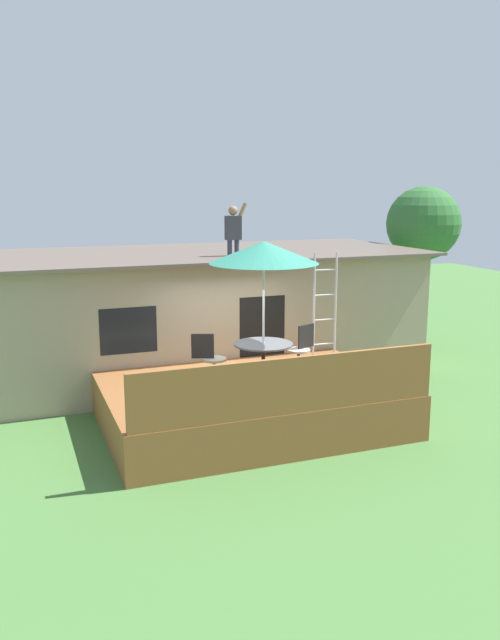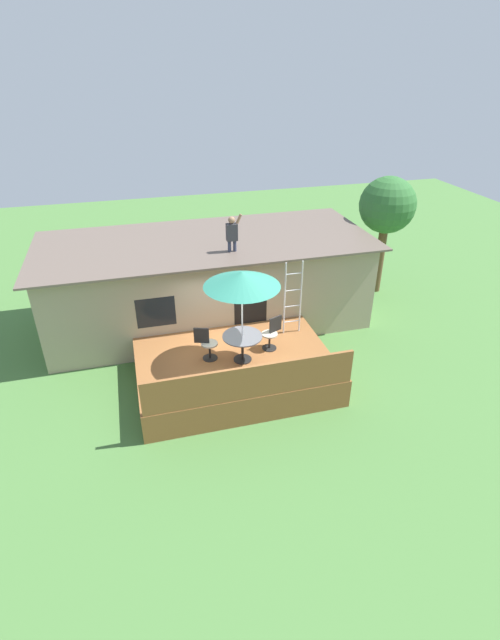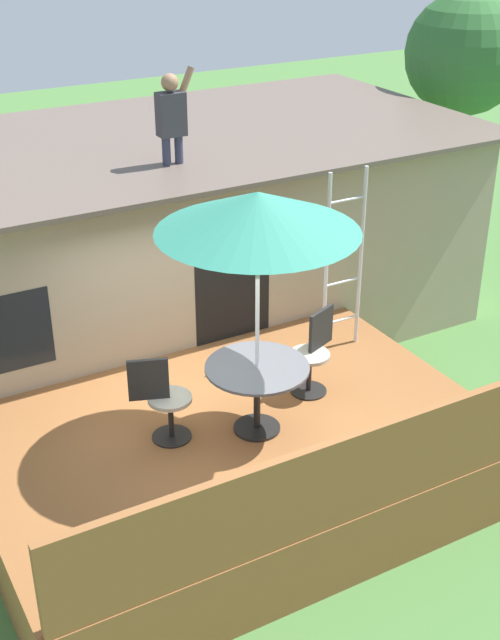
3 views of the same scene
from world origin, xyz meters
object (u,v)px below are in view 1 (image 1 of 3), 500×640
object	(u,v)px
patio_chair_left	(210,359)
step_ladder	(325,307)
patio_table	(263,352)
patio_chair_right	(301,350)
backyard_tree	(423,226)
patio_umbrella	(264,252)
person_figure	(234,227)

from	to	relation	value
patio_chair_left	step_ladder	bearing A→B (deg)	34.96
patio_table	patio_chair_right	bearing A→B (deg)	22.26
patio_table	backyard_tree	size ratio (longest dim) A/B	0.24
step_ladder	patio_umbrella	bearing A→B (deg)	-149.24
patio_umbrella	person_figure	bearing A→B (deg)	81.56
patio_table	patio_chair_left	world-z (taller)	patio_chair_left
patio_table	patio_chair_right	distance (m)	1.00
backyard_tree	patio_chair_left	bearing A→B (deg)	-150.75
person_figure	patio_chair_right	xyz separation A→B (m)	(0.52, -2.32, -2.17)
patio_umbrella	person_figure	xyz separation A→B (m)	(0.40, 2.69, 0.28)
patio_chair_right	person_figure	bearing A→B (deg)	-99.65
patio_table	patio_umbrella	size ratio (longest dim) A/B	0.41
patio_chair_left	backyard_tree	xyz separation A→B (m)	(7.27, 4.07, 1.98)
patio_umbrella	patio_chair_right	xyz separation A→B (m)	(0.92, 0.38, -1.89)
step_ladder	backyard_tree	size ratio (longest dim) A/B	0.51
patio_table	person_figure	bearing A→B (deg)	81.56
person_figure	backyard_tree	size ratio (longest dim) A/B	0.26
patio_table	backyard_tree	bearing A→B (deg)	34.53
patio_chair_right	backyard_tree	size ratio (longest dim) A/B	0.21
patio_chair_left	backyard_tree	distance (m)	8.56
patio_umbrella	step_ladder	bearing A→B (deg)	30.76
patio_table	step_ladder	xyz separation A→B (m)	(1.73, 1.03, 0.51)
patio_table	step_ladder	world-z (taller)	step_ladder
person_figure	patio_chair_left	distance (m)	3.46
patio_chair_left	person_figure	bearing A→B (deg)	81.28
patio_chair_right	backyard_tree	bearing A→B (deg)	-165.95
patio_umbrella	patio_chair_right	size ratio (longest dim) A/B	2.76
patio_table	patio_umbrella	distance (m)	1.76
patio_umbrella	backyard_tree	distance (m)	7.74
patio_table	patio_chair_left	distance (m)	0.95
patio_umbrella	patio_chair_left	distance (m)	2.11
step_ladder	patio_chair_right	size ratio (longest dim) A/B	2.39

